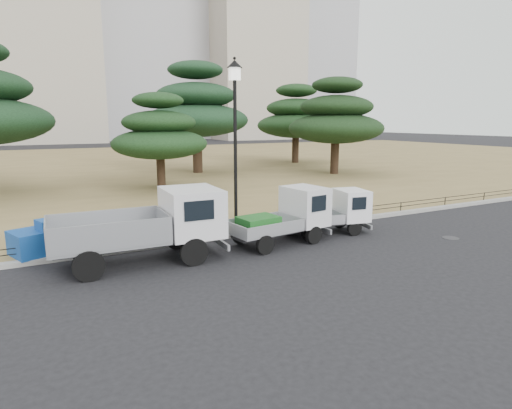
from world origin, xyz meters
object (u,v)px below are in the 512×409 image
truck_large (149,223)px  tarp_pile (42,239)px  street_lamp (235,118)px  truck_kei_rear (333,212)px  truck_kei_front (286,216)px

truck_large → tarp_pile: size_ratio=2.58×
street_lamp → tarp_pile: 7.64m
truck_kei_rear → tarp_pile: (-10.06, 1.79, -0.24)m
street_lamp → tarp_pile: (-6.62, 0.34, -3.79)m
truck_large → tarp_pile: 3.64m
truck_kei_rear → street_lamp: bearing=168.0°
truck_kei_front → street_lamp: (-1.13, 1.76, 3.42)m
truck_kei_rear → truck_kei_front: bearing=-161.5°
truck_large → truck_kei_rear: truck_large is taller
truck_kei_front → truck_kei_rear: size_ratio=1.13×
truck_kei_front → truck_kei_rear: bearing=-0.3°
truck_kei_front → street_lamp: street_lamp is taller
truck_kei_front → tarp_pile: (-7.76, 2.10, -0.37)m
truck_kei_rear → tarp_pile: 10.22m
truck_large → truck_kei_front: bearing=0.7°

